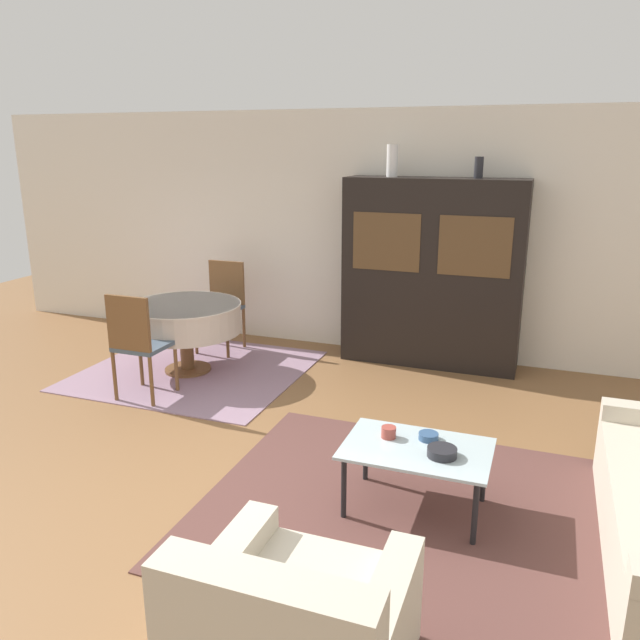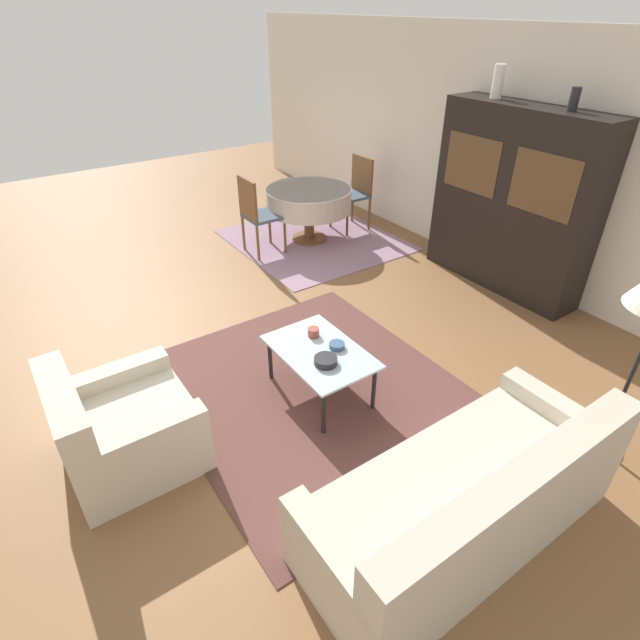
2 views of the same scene
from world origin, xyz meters
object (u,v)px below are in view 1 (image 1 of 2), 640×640
cup (389,432)px  bowl (442,452)px  vase_short (479,168)px  dining_chair_near (137,340)px  dining_chair_far (223,300)px  dining_table (185,318)px  vase_tall (392,161)px  bowl_small (428,436)px  coffee_table (417,454)px  display_cabinet (432,274)px  armchair (295,634)px

cup → bowl: cup is taller
cup → vase_short: (0.15, 2.83, 1.61)m
dining_chair_near → dining_chair_far: same height
dining_table → vase_tall: 2.70m
bowl_small → coffee_table: bearing=-109.0°
display_cabinet → dining_chair_far: bearing=-171.4°
bowl_small → vase_tall: bearing=109.5°
coffee_table → vase_tall: 3.52m
vase_tall → coffee_table: bearing=-72.1°
display_cabinet → dining_table: size_ratio=1.71×
dining_chair_near → dining_chair_far: (0.00, 1.61, 0.00)m
coffee_table → vase_short: bearing=91.1°
dining_chair_far → cup: bearing=136.3°
display_cabinet → dining_table: 2.64m
armchair → vase_tall: bearing=99.4°
dining_table → dining_chair_far: bearing=90.0°
dining_chair_near → vase_tall: vase_tall is taller
armchair → dining_table: armchair is taller
dining_chair_far → vase_tall: 2.46m
dining_table → dining_chair_near: bearing=-90.0°
dining_table → vase_tall: vase_tall is taller
coffee_table → dining_table: size_ratio=0.80×
armchair → dining_chair_near: (-2.61, 2.52, 0.29)m
armchair → cup: bearing=90.4°
coffee_table → display_cabinet: bearing=99.1°
armchair → vase_tall: (-0.74, 4.48, 1.86)m
armchair → dining_chair_far: 4.89m
dining_chair_far → bowl_small: (2.85, -2.41, -0.11)m
dining_table → cup: dining_table is taller
display_cabinet → dining_chair_near: size_ratio=1.96×
display_cabinet → dining_table: (-2.33, -1.16, -0.41)m
dining_table → cup: (2.59, -1.67, -0.09)m
bowl → dining_chair_far: bearing=138.7°
dining_chair_near → dining_chair_far: bearing=90.0°
display_cabinet → bowl: bearing=-77.9°
dining_chair_far → coffee_table: bearing=137.7°
dining_table → cup: bearing=-32.8°
armchair → bowl: armchair is taller
armchair → bowl_small: armchair is taller
dining_chair_near → bowl: 3.13m
vase_tall → dining_table: bearing=-148.2°
armchair → vase_short: bearing=88.2°
coffee_table → cup: bearing=160.2°
display_cabinet → vase_tall: vase_tall is taller
armchair → cup: size_ratio=9.26×
coffee_table → vase_tall: (-0.93, 2.90, 1.75)m
vase_tall → vase_short: (0.88, -0.00, -0.06)m
display_cabinet → vase_tall: size_ratio=6.08×
dining_chair_far → dining_table: bearing=90.0°
vase_short → dining_table: bearing=-157.1°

